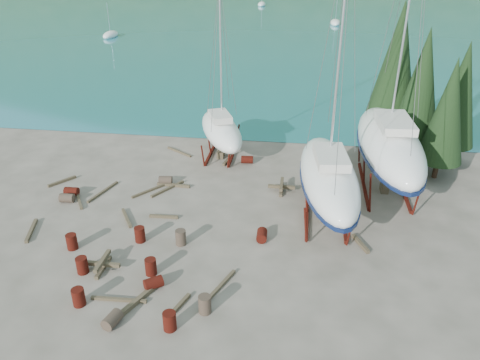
# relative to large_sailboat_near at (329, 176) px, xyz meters

# --- Properties ---
(ground) EXTENTS (600.00, 600.00, 0.00)m
(ground) POSITION_rel_large_sailboat_near_xyz_m (-6.19, -3.61, -2.71)
(ground) COLOR #564F44
(ground) RESTS_ON ground
(cypress_near_right) EXTENTS (3.60, 3.60, 10.00)m
(cypress_near_right) POSITION_rel_large_sailboat_near_xyz_m (6.31, 8.39, 3.08)
(cypress_near_right) COLOR black
(cypress_near_right) RESTS_ON ground
(cypress_mid_right) EXTENTS (3.06, 3.06, 8.50)m
(cypress_mid_right) POSITION_rel_large_sailboat_near_xyz_m (7.81, 6.39, 2.21)
(cypress_mid_right) COLOR black
(cypress_mid_right) RESTS_ON ground
(cypress_back_left) EXTENTS (4.14, 4.14, 11.50)m
(cypress_back_left) POSITION_rel_large_sailboat_near_xyz_m (4.81, 10.39, 3.95)
(cypress_back_left) COLOR black
(cypress_back_left) RESTS_ON ground
(cypress_far_right) EXTENTS (3.24, 3.24, 9.00)m
(cypress_far_right) POSITION_rel_large_sailboat_near_xyz_m (9.31, 9.39, 2.50)
(cypress_far_right) COLOR black
(cypress_far_right) RESTS_ON ground
(moored_boat_left) EXTENTS (2.00, 5.00, 6.05)m
(moored_boat_left) POSITION_rel_large_sailboat_near_xyz_m (-36.19, 56.39, -2.32)
(moored_boat_left) COLOR white
(moored_boat_left) RESTS_ON ground
(moored_boat_mid) EXTENTS (2.00, 5.00, 6.05)m
(moored_boat_mid) POSITION_rel_large_sailboat_near_xyz_m (3.81, 76.39, -2.32)
(moored_boat_mid) COLOR white
(moored_boat_mid) RESTS_ON ground
(moored_boat_far) EXTENTS (2.00, 5.00, 6.05)m
(moored_boat_far) POSITION_rel_large_sailboat_near_xyz_m (-14.19, 106.39, -2.32)
(moored_boat_far) COLOR white
(moored_boat_far) RESTS_ON ground
(large_sailboat_near) EXTENTS (4.32, 10.96, 16.82)m
(large_sailboat_near) POSITION_rel_large_sailboat_near_xyz_m (0.00, 0.00, 0.00)
(large_sailboat_near) COLOR white
(large_sailboat_near) RESTS_ON ground
(large_sailboat_far) EXTENTS (4.28, 12.61, 19.66)m
(large_sailboat_far) POSITION_rel_large_sailboat_near_xyz_m (3.99, 4.33, 0.50)
(large_sailboat_far) COLOR white
(large_sailboat_far) RESTS_ON ground
(small_sailboat_shore) EXTENTS (5.47, 8.32, 12.75)m
(small_sailboat_shore) POSITION_rel_large_sailboat_near_xyz_m (-7.81, 8.14, -0.61)
(small_sailboat_shore) COLOR white
(small_sailboat_shore) RESTS_ON ground
(worker) EXTENTS (0.42, 0.63, 1.69)m
(worker) POSITION_rel_large_sailboat_near_xyz_m (-0.60, 0.87, -1.86)
(worker) COLOR #121E52
(worker) RESTS_ON ground
(drum_0) EXTENTS (0.58, 0.58, 0.88)m
(drum_0) POSITION_rel_large_sailboat_near_xyz_m (-11.35, -9.48, -2.27)
(drum_0) COLOR #56160E
(drum_0) RESTS_ON ground
(drum_1) EXTENTS (0.79, 1.00, 0.58)m
(drum_1) POSITION_rel_large_sailboat_near_xyz_m (-9.36, -10.50, -2.42)
(drum_1) COLOR #2D2823
(drum_1) RESTS_ON ground
(drum_2) EXTENTS (0.89, 0.60, 0.58)m
(drum_2) POSITION_rel_large_sailboat_near_xyz_m (-16.45, 0.35, -2.42)
(drum_2) COLOR #56160E
(drum_2) RESTS_ON ground
(drum_4) EXTENTS (0.92, 0.64, 0.58)m
(drum_4) POSITION_rel_large_sailboat_near_xyz_m (-5.65, 6.97, -2.42)
(drum_4) COLOR #56160E
(drum_4) RESTS_ON ground
(drum_5) EXTENTS (0.58, 0.58, 0.88)m
(drum_5) POSITION_rel_large_sailboat_near_xyz_m (-7.94, -4.12, -2.27)
(drum_5) COLOR #2D2823
(drum_5) RESTS_ON ground
(drum_6) EXTENTS (0.61, 0.90, 0.58)m
(drum_6) POSITION_rel_large_sailboat_near_xyz_m (-3.56, -3.07, -2.42)
(drum_6) COLOR #56160E
(drum_6) RESTS_ON ground
(drum_7) EXTENTS (0.58, 0.58, 0.88)m
(drum_7) POSITION_rel_large_sailboat_near_xyz_m (-6.82, -10.39, -2.27)
(drum_7) COLOR #56160E
(drum_7) RESTS_ON ground
(drum_8) EXTENTS (0.58, 0.58, 0.88)m
(drum_8) POSITION_rel_large_sailboat_near_xyz_m (-13.67, -5.33, -2.27)
(drum_8) COLOR #56160E
(drum_8) RESTS_ON ground
(drum_9) EXTENTS (0.94, 0.67, 0.58)m
(drum_9) POSITION_rel_large_sailboat_near_xyz_m (-10.79, 2.80, -2.42)
(drum_9) COLOR #2D2823
(drum_9) RESTS_ON ground
(drum_10) EXTENTS (0.58, 0.58, 0.88)m
(drum_10) POSITION_rel_large_sailboat_near_xyz_m (-8.77, -6.86, -2.27)
(drum_10) COLOR #56160E
(drum_10) RESTS_ON ground
(drum_12) EXTENTS (1.05, 0.99, 0.58)m
(drum_12) POSITION_rel_large_sailboat_near_xyz_m (-8.32, -7.88, -2.42)
(drum_12) COLOR #56160E
(drum_12) RESTS_ON ground
(drum_13) EXTENTS (0.58, 0.58, 0.88)m
(drum_13) POSITION_rel_large_sailboat_near_xyz_m (-12.21, -7.22, -2.27)
(drum_13) COLOR #56160E
(drum_13) RESTS_ON ground
(drum_14) EXTENTS (0.58, 0.58, 0.88)m
(drum_14) POSITION_rel_large_sailboat_near_xyz_m (-10.26, -4.14, -2.27)
(drum_14) COLOR #56160E
(drum_14) RESTS_ON ground
(drum_15) EXTENTS (0.90, 0.62, 0.58)m
(drum_15) POSITION_rel_large_sailboat_near_xyz_m (-16.34, -0.52, -2.42)
(drum_15) COLOR #2D2823
(drum_15) RESTS_ON ground
(drum_17) EXTENTS (0.58, 0.58, 0.88)m
(drum_17) POSITION_rel_large_sailboat_near_xyz_m (-5.54, -9.16, -2.27)
(drum_17) COLOR #2D2823
(drum_17) RESTS_ON ground
(timber_0) EXTENTS (2.32, 1.66, 0.14)m
(timber_0) POSITION_rel_large_sailboat_near_xyz_m (-11.24, 8.18, -2.64)
(timber_0) COLOR brown
(timber_0) RESTS_ON ground
(timber_1) EXTENTS (0.87, 1.66, 0.19)m
(timber_1) POSITION_rel_large_sailboat_near_xyz_m (1.86, -2.84, -2.61)
(timber_1) COLOR brown
(timber_1) RESTS_ON ground
(timber_2) EXTENTS (1.36, 1.77, 0.19)m
(timber_2) POSITION_rel_large_sailboat_near_xyz_m (-17.98, 2.00, -2.62)
(timber_2) COLOR brown
(timber_2) RESTS_ON ground
(timber_3) EXTENTS (2.65, 0.24, 0.15)m
(timber_3) POSITION_rel_large_sailboat_near_xyz_m (-9.66, -9.00, -2.64)
(timber_3) COLOR brown
(timber_3) RESTS_ON ground
(timber_4) EXTENTS (1.77, 0.24, 0.17)m
(timber_4) POSITION_rel_large_sailboat_near_xyz_m (-9.67, -1.56, -2.63)
(timber_4) COLOR brown
(timber_4) RESTS_ON ground
(timber_5) EXTENTS (1.07, 2.39, 0.16)m
(timber_5) POSITION_rel_large_sailboat_near_xyz_m (-5.12, -7.35, -2.63)
(timber_5) COLOR brown
(timber_5) RESTS_ON ground
(timber_6) EXTENTS (0.60, 2.09, 0.19)m
(timber_6) POSITION_rel_large_sailboat_near_xyz_m (-7.13, 7.19, -2.62)
(timber_6) COLOR brown
(timber_6) RESTS_ON ground
(timber_7) EXTENTS (0.65, 1.42, 0.17)m
(timber_7) POSITION_rel_large_sailboat_near_xyz_m (-6.74, -8.91, -2.62)
(timber_7) COLOR brown
(timber_7) RESTS_ON ground
(timber_8) EXTENTS (2.30, 0.30, 0.19)m
(timber_8) POSITION_rel_large_sailboat_near_xyz_m (-10.17, 2.52, -2.62)
(timber_8) COLOR brown
(timber_8) RESTS_ON ground
(timber_10) EXTENTS (1.66, 2.51, 0.16)m
(timber_10) POSITION_rel_large_sailboat_near_xyz_m (-10.42, 1.95, -2.63)
(timber_10) COLOR brown
(timber_10) RESTS_ON ground
(timber_11) EXTENTS (1.75, 2.18, 0.15)m
(timber_11) POSITION_rel_large_sailboat_near_xyz_m (-11.59, 1.53, -2.63)
(timber_11) COLOR brown
(timber_11) RESTS_ON ground
(timber_12) EXTENTS (1.30, 1.96, 0.17)m
(timber_12) POSITION_rel_large_sailboat_near_xyz_m (-11.85, -2.02, -2.63)
(timber_12) COLOR brown
(timber_12) RESTS_ON ground
(timber_14) EXTENTS (0.86, 2.33, 0.18)m
(timber_14) POSITION_rel_large_sailboat_near_xyz_m (-16.78, -4.11, -2.62)
(timber_14) COLOR brown
(timber_14) RESTS_ON ground
(timber_15) EXTENTS (0.96, 3.01, 0.15)m
(timber_15) POSITION_rel_large_sailboat_near_xyz_m (-14.58, 0.97, -2.64)
(timber_15) COLOR brown
(timber_15) RESTS_ON ground
(timber_16) EXTENTS (1.54, 3.07, 0.23)m
(timber_16) POSITION_rel_large_sailboat_near_xyz_m (-8.91, -9.32, -2.60)
(timber_16) COLOR brown
(timber_16) RESTS_ON ground
(timber_17) EXTENTS (1.32, 1.97, 0.16)m
(timber_17) POSITION_rel_large_sailboat_near_xyz_m (-15.61, -0.41, -2.63)
(timber_17) COLOR brown
(timber_17) RESTS_ON ground
(timber_pile_fore) EXTENTS (1.80, 1.80, 0.60)m
(timber_pile_fore) POSITION_rel_large_sailboat_near_xyz_m (-11.31, -6.82, -2.41)
(timber_pile_fore) COLOR brown
(timber_pile_fore) RESTS_ON ground
(timber_pile_aft) EXTENTS (1.80, 1.80, 0.60)m
(timber_pile_aft) POSITION_rel_large_sailboat_near_xyz_m (-2.82, 2.88, -2.41)
(timber_pile_aft) COLOR brown
(timber_pile_aft) RESTS_ON ground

